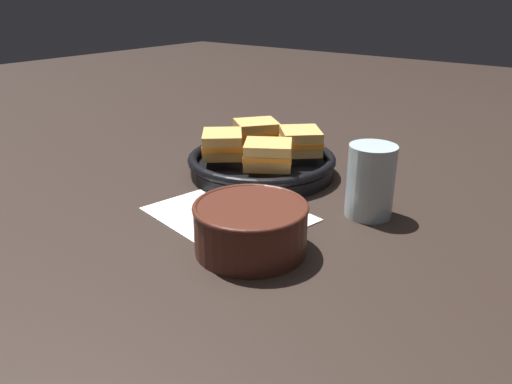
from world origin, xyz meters
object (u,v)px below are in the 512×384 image
Objects in this scene: skillet at (262,164)px; sandwich_near_left at (256,132)px; soup_bowl at (251,224)px; sandwich_far_right at (300,141)px; sandwich_far_left at (268,155)px; spoon at (240,220)px; drinking_glass at (370,181)px; sandwich_near_right at (222,144)px.

sandwich_near_left reaches higher than skillet.
soup_bowl is 0.33m from sandwich_far_right.
skillet is at bearing -44.17° from sandwich_near_left.
sandwich_far_left and sandwich_far_right have the same top height.
skillet is (-0.11, 0.20, 0.01)m from spoon.
skillet is 2.56× the size of sandwich_far_left.
drinking_glass is at bearing 2.28° from sandwich_far_left.
skillet is 2.54× the size of sandwich_near_left.
sandwich_near_right and sandwich_far_right have the same top height.
sandwich_near_left and sandwich_near_right have the same top height.
spoon is 0.23m from sandwich_near_right.
sandwich_far_right is 0.97× the size of drinking_glass.
sandwich_near_left reaches higher than soup_bowl.
soup_bowl is 0.98× the size of spoon.
soup_bowl is 0.38m from sandwich_near_left.
drinking_glass is at bearing -17.83° from sandwich_near_left.
skillet is at bearing 135.83° from sandwich_far_left.
spoon is at bearing -56.95° from sandwich_near_left.
soup_bowl is 0.09m from spoon.
sandwich_near_left and sandwich_far_right have the same top height.
sandwich_near_right is (-0.23, 0.20, 0.03)m from soup_bowl.
spoon is at bearing -61.15° from skillet.
sandwich_near_left is 0.97× the size of drinking_glass.
sandwich_far_left is (0.11, -0.11, 0.00)m from sandwich_near_left.
sandwich_far_right is at bearing 0.83° from sandwich_near_left.
soup_bowl is 0.22m from drinking_glass.
skillet is at bearing 124.44° from soup_bowl.
skillet is at bearing 146.78° from spoon.
soup_bowl reaches higher than skillet.
drinking_glass is at bearing -26.77° from sandwich_far_right.
sandwich_near_right reaches higher than skillet.
sandwich_far_left reaches higher than spoon.
drinking_glass is (0.30, -0.10, -0.01)m from sandwich_near_left.
sandwich_near_left reaches higher than spoon.
spoon is 1.44× the size of sandwich_near_left.
sandwich_near_right and sandwich_far_left have the same top height.
soup_bowl is at bearing -110.08° from drinking_glass.
sandwich_near_right reaches higher than soup_bowl.
sandwich_far_right is (-0.12, 0.31, 0.03)m from soup_bowl.
skillet is at bearing 169.78° from drinking_glass.
sandwich_near_right is 0.11m from sandwich_far_left.
soup_bowl is 0.23m from sandwich_far_left.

